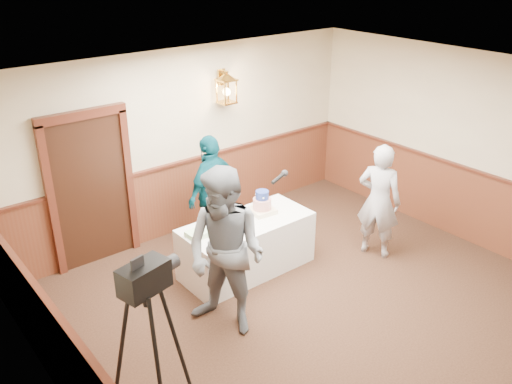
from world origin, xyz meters
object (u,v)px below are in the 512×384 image
(tiered_cake, at_px, (262,204))
(sheet_cake_yellow, at_px, (223,232))
(interviewer, at_px, (226,253))
(tv_camera_rig, at_px, (152,356))
(sheet_cake_green, at_px, (198,234))
(assistant_p, at_px, (212,192))
(baker, at_px, (379,201))
(display_table, at_px, (247,246))

(tiered_cake, distance_m, sheet_cake_yellow, 0.79)
(interviewer, relative_size, tv_camera_rig, 1.15)
(sheet_cake_green, xyz_separation_m, tv_camera_rig, (-1.54, -1.61, -0.01))
(assistant_p, xyz_separation_m, tv_camera_rig, (-2.31, -2.41, -0.08))
(sheet_cake_yellow, xyz_separation_m, baker, (2.16, -0.72, 0.05))
(display_table, height_order, tv_camera_rig, tv_camera_rig)
(sheet_cake_green, xyz_separation_m, assistant_p, (0.77, 0.80, 0.07))
(tiered_cake, xyz_separation_m, baker, (1.39, -0.88, -0.04))
(baker, xyz_separation_m, tv_camera_rig, (-3.98, -0.74, -0.06))
(display_table, relative_size, baker, 1.08)
(sheet_cake_green, relative_size, assistant_p, 0.17)
(tiered_cake, distance_m, baker, 1.65)
(baker, distance_m, assistant_p, 2.36)
(sheet_cake_green, height_order, tv_camera_rig, tv_camera_rig)
(sheet_cake_yellow, xyz_separation_m, assistant_p, (0.50, 0.95, 0.07))
(assistant_p, height_order, tv_camera_rig, tv_camera_rig)
(tiered_cake, distance_m, tv_camera_rig, 3.05)
(tv_camera_rig, bearing_deg, sheet_cake_green, 33.08)
(display_table, bearing_deg, interviewer, -138.44)
(tiered_cake, relative_size, sheet_cake_yellow, 1.01)
(interviewer, bearing_deg, sheet_cake_green, 145.14)
(display_table, height_order, tiered_cake, tiered_cake)
(sheet_cake_green, relative_size, baker, 0.17)
(display_table, xyz_separation_m, tiered_cake, (0.32, 0.07, 0.50))
(tiered_cake, height_order, baker, baker)
(sheet_cake_yellow, height_order, tv_camera_rig, tv_camera_rig)
(sheet_cake_green, distance_m, tv_camera_rig, 2.23)
(tiered_cake, bearing_deg, display_table, -167.82)
(display_table, height_order, interviewer, interviewer)
(assistant_p, bearing_deg, display_table, 68.45)
(tiered_cake, relative_size, interviewer, 0.18)
(tiered_cake, height_order, sheet_cake_green, tiered_cake)
(sheet_cake_yellow, xyz_separation_m, sheet_cake_green, (-0.27, 0.15, -0.00))
(display_table, xyz_separation_m, baker, (1.72, -0.81, 0.46))
(sheet_cake_yellow, height_order, baker, baker)
(sheet_cake_green, relative_size, interviewer, 0.14)
(tiered_cake, distance_m, interviewer, 1.54)
(display_table, relative_size, tv_camera_rig, 1.04)
(interviewer, xyz_separation_m, tv_camera_rig, (-1.33, -0.72, -0.22))
(sheet_cake_green, height_order, interviewer, interviewer)
(sheet_cake_green, bearing_deg, tiered_cake, 0.19)
(baker, bearing_deg, interviewer, 67.34)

